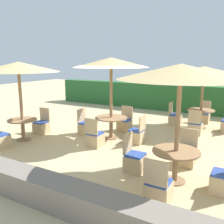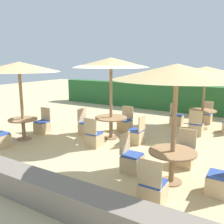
% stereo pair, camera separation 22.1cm
% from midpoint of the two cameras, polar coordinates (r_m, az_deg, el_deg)
% --- Properties ---
extents(ground_plane, '(40.00, 40.00, 0.00)m').
position_cam_midpoint_polar(ground_plane, '(8.37, -1.37, -6.77)').
color(ground_plane, '#C6B284').
extents(hedge_row, '(13.00, 0.70, 1.40)m').
position_cam_midpoint_polar(hedge_row, '(13.75, 12.65, 3.32)').
color(hedge_row, '#28602D').
rests_on(hedge_row, ground_plane).
extents(stone_border, '(10.00, 0.56, 0.51)m').
position_cam_midpoint_polar(stone_border, '(5.78, -21.47, -13.74)').
color(stone_border, slate).
rests_on(stone_border, ground_plane).
extents(parasol_back_right, '(2.78, 2.78, 2.43)m').
position_cam_midpoint_polar(parasol_back_right, '(10.21, 21.20, 8.74)').
color(parasol_back_right, '#93704C').
rests_on(parasol_back_right, ground_plane).
extents(round_table_back_right, '(1.04, 1.04, 0.74)m').
position_cam_midpoint_polar(round_table_back_right, '(10.41, 20.51, -0.49)').
color(round_table_back_right, '#93704C').
rests_on(round_table_back_right, ground_plane).
extents(patio_chair_back_right_west, '(0.46, 0.46, 0.93)m').
position_cam_midpoint_polar(patio_chair_back_right_west, '(10.74, 15.04, -1.52)').
color(patio_chair_back_right_west, tan).
rests_on(patio_chair_back_right_west, ground_plane).
extents(patio_chair_back_right_south, '(0.46, 0.46, 0.93)m').
position_cam_midpoint_polar(patio_chair_back_right_south, '(9.55, 19.30, -3.44)').
color(patio_chair_back_right_south, tan).
rests_on(patio_chair_back_right_south, ground_plane).
extents(patio_chair_back_right_north, '(0.46, 0.46, 0.93)m').
position_cam_midpoint_polar(patio_chair_back_right_north, '(11.42, 21.18, -1.14)').
color(patio_chair_back_right_north, tan).
rests_on(patio_chair_back_right_north, ground_plane).
extents(parasol_front_right, '(2.65, 2.65, 2.60)m').
position_cam_midpoint_polar(parasol_front_right, '(5.33, 15.76, 8.74)').
color(parasol_front_right, '#93704C').
rests_on(parasol_front_right, ground_plane).
extents(round_table_front_right, '(1.04, 1.04, 0.73)m').
position_cam_midpoint_polar(round_table_front_right, '(5.72, 14.71, -10.14)').
color(round_table_front_right, '#93704C').
rests_on(round_table_front_right, ground_plane).
extents(patio_chair_front_right_north, '(0.46, 0.46, 0.93)m').
position_cam_midpoint_polar(patio_chair_front_right_north, '(6.77, 17.12, -9.58)').
color(patio_chair_front_right_north, tan).
rests_on(patio_chair_front_right_north, ground_plane).
extents(patio_chair_front_right_east, '(0.46, 0.46, 0.93)m').
position_cam_midpoint_polar(patio_chair_front_right_east, '(5.67, 24.47, -14.48)').
color(patio_chair_front_right_east, tan).
rests_on(patio_chair_front_right_east, ground_plane).
extents(patio_chair_front_right_west, '(0.46, 0.46, 0.93)m').
position_cam_midpoint_polar(patio_chair_front_right_west, '(6.20, 5.54, -11.10)').
color(patio_chair_front_right_west, tan).
rests_on(patio_chair_front_right_west, ground_plane).
extents(patio_chair_front_right_south, '(0.46, 0.46, 0.93)m').
position_cam_midpoint_polar(patio_chair_front_right_south, '(5.00, 10.58, -17.23)').
color(patio_chair_front_right_south, tan).
rests_on(patio_chair_front_right_south, ground_plane).
extents(parasol_center, '(2.52, 2.52, 2.75)m').
position_cam_midpoint_polar(parasol_center, '(8.32, 0.53, 11.16)').
color(parasol_center, '#93704C').
rests_on(parasol_center, ground_plane).
extents(round_table_center, '(1.11, 1.11, 0.75)m').
position_cam_midpoint_polar(round_table_center, '(8.57, 0.51, -2.17)').
color(round_table_center, '#93704C').
rests_on(round_table_center, ground_plane).
extents(patio_chair_center_east, '(0.46, 0.46, 0.93)m').
position_cam_midpoint_polar(patio_chair_center_east, '(8.19, 6.32, -5.34)').
color(patio_chair_center_east, tan).
rests_on(patio_chair_center_east, ground_plane).
extents(patio_chair_center_west, '(0.46, 0.46, 0.93)m').
position_cam_midpoint_polar(patio_chair_center_west, '(9.18, -5.23, -3.42)').
color(patio_chair_center_west, tan).
rests_on(patio_chair_center_west, ground_plane).
extents(patio_chair_center_north, '(0.46, 0.46, 0.93)m').
position_cam_midpoint_polar(patio_chair_center_north, '(9.53, 3.68, -2.82)').
color(patio_chair_center_north, tan).
rests_on(patio_chair_center_north, ground_plane).
extents(patio_chair_center_south, '(0.46, 0.46, 0.93)m').
position_cam_midpoint_polar(patio_chair_center_south, '(7.87, -3.34, -6.00)').
color(patio_chair_center_south, tan).
rests_on(patio_chair_center_south, ground_plane).
extents(parasol_front_left, '(2.65, 2.65, 2.61)m').
position_cam_midpoint_polar(parasol_front_left, '(8.68, -19.82, 9.62)').
color(parasol_front_left, '#93704C').
rests_on(parasol_front_left, ground_plane).
extents(round_table_front_left, '(0.96, 0.96, 0.72)m').
position_cam_midpoint_polar(round_table_front_left, '(8.94, -18.97, -2.58)').
color(round_table_front_left, '#93704C').
rests_on(round_table_front_left, ground_plane).
extents(patio_chair_front_left_north, '(0.46, 0.46, 0.93)m').
position_cam_midpoint_polar(patio_chair_front_left_north, '(9.61, -14.98, -3.08)').
color(patio_chair_front_left_north, tan).
rests_on(patio_chair_front_left_north, ground_plane).
extents(patio_chair_front_left_south, '(0.46, 0.46, 0.93)m').
position_cam_midpoint_polar(patio_chair_front_left_south, '(8.48, -23.55, -5.67)').
color(patio_chair_front_left_south, tan).
rests_on(patio_chair_front_left_south, ground_plane).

